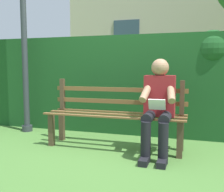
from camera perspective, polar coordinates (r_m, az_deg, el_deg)
The scene contains 5 objects.
ground at distance 3.70m, azimuth 0.47°, elevation -11.06°, with size 60.00×60.00×0.00m, color #477533.
park_bench at distance 3.65m, azimuth 0.77°, elevation -3.97°, with size 1.91×0.46×0.93m.
person_seated at distance 3.34m, azimuth 9.92°, elevation -1.69°, with size 0.44×0.73×1.20m.
hedge_backdrop at distance 4.64m, azimuth -0.10°, elevation 2.91°, with size 5.50×0.70×1.66m.
lamp_post at distance 4.87m, azimuth -18.58°, elevation 18.92°, with size 0.30×0.30×3.32m.
Camera 1 is at (-1.02, 3.38, 1.09)m, focal length 42.61 mm.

